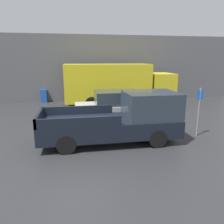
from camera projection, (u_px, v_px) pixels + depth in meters
ground_plane at (76, 142)px, 9.13m from camera, size 60.00×60.00×0.00m
building_wall at (73, 68)px, 17.74m from camera, size 28.00×0.15×5.32m
pickup_truck at (123, 119)px, 9.11m from camera, size 5.66×2.10×2.07m
car at (115, 107)px, 11.99m from camera, size 4.27×1.92×1.72m
delivery_truck at (116, 83)px, 16.03m from camera, size 8.00×2.48×3.05m
parking_sign at (199, 109)px, 9.61m from camera, size 0.30×0.07×2.18m
newspaper_box at (44, 96)px, 17.54m from camera, size 0.45×0.40×1.03m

